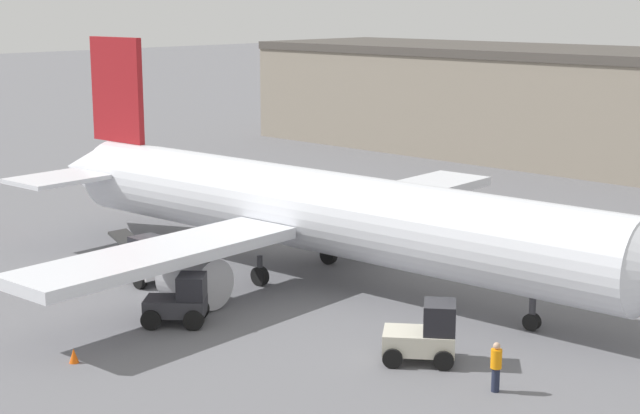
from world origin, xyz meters
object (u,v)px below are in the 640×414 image
object	(u,v)px
airplane	(305,210)
baggage_tug	(180,302)
ground_crew_worker	(496,365)
pushback_tug	(426,335)
safety_cone_near	(74,356)
belt_loader_truck	(141,259)

from	to	relation	value
airplane	baggage_tug	bearing A→B (deg)	-84.92
airplane	ground_crew_worker	bearing A→B (deg)	-24.51
ground_crew_worker	pushback_tug	size ratio (longest dim) A/B	0.55
airplane	safety_cone_near	size ratio (longest dim) A/B	70.61
ground_crew_worker	safety_cone_near	xyz separation A→B (m)	(-12.77, -8.50, -0.67)
airplane	pushback_tug	world-z (taller)	airplane
safety_cone_near	airplane	bearing A→B (deg)	97.89
pushback_tug	belt_loader_truck	bearing A→B (deg)	146.90
safety_cone_near	ground_crew_worker	bearing A→B (deg)	33.65
belt_loader_truck	pushback_tug	bearing A→B (deg)	5.30
ground_crew_worker	safety_cone_near	world-z (taller)	ground_crew_worker
pushback_tug	safety_cone_near	size ratio (longest dim) A/B	5.86
ground_crew_worker	baggage_tug	distance (m)	13.75
belt_loader_truck	pushback_tug	world-z (taller)	belt_loader_truck
ground_crew_worker	airplane	bearing A→B (deg)	147.99
airplane	pushback_tug	bearing A→B (deg)	-27.68
ground_crew_worker	safety_cone_near	size ratio (longest dim) A/B	3.21
baggage_tug	safety_cone_near	size ratio (longest dim) A/B	5.60
belt_loader_truck	pushback_tug	xyz separation A→B (m)	(16.27, 0.98, -0.05)
airplane	belt_loader_truck	size ratio (longest dim) A/B	10.99
ground_crew_worker	baggage_tug	world-z (taller)	baggage_tug
airplane	belt_loader_truck	distance (m)	8.16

